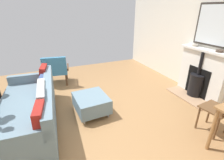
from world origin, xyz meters
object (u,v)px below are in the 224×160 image
mantel_bowl_near (195,45)px  armchair_accent (55,69)px  mantel_bowl_far (220,51)px  sofa (31,108)px  ottoman (91,103)px  fireplace (200,76)px  dining_chair_near_fireplace (222,108)px

mantel_bowl_near → armchair_accent: size_ratio=0.17×
mantel_bowl_far → sofa: (3.61, -0.64, -0.81)m
mantel_bowl_far → armchair_accent: 3.84m
mantel_bowl_near → sofa: mantel_bowl_near is taller
mantel_bowl_near → mantel_bowl_far: mantel_bowl_far is taller
ottoman → armchair_accent: armchair_accent is taller
fireplace → sofa: 3.62m
ottoman → dining_chair_near_fireplace: (-1.72, 1.40, 0.28)m
mantel_bowl_near → dining_chair_near_fireplace: bearing=59.7°
mantel_bowl_far → ottoman: (2.55, -0.59, -0.92)m
fireplace → sofa: fireplace is taller
fireplace → ottoman: 2.57m
fireplace → mantel_bowl_far: mantel_bowl_far is taller
sofa → armchair_accent: bearing=-109.7°
sofa → mantel_bowl_far: bearing=170.0°
mantel_bowl_far → sofa: size_ratio=0.07×
dining_chair_near_fireplace → fireplace: bearing=-126.5°
dining_chair_near_fireplace → mantel_bowl_near: bearing=-120.3°
fireplace → ottoman: bearing=-6.8°
sofa → armchair_accent: (-0.58, -1.62, 0.10)m
ottoman → mantel_bowl_near: bearing=-179.9°
mantel_bowl_far → sofa: 3.75m
mantel_bowl_near → ottoman: bearing=0.1°
ottoman → dining_chair_near_fireplace: size_ratio=0.85×
mantel_bowl_near → fireplace: bearing=87.9°
mantel_bowl_far → ottoman: mantel_bowl_far is taller
sofa → armchair_accent: size_ratio=2.64×
ottoman → armchair_accent: bearing=-73.9°
mantel_bowl_near → ottoman: mantel_bowl_near is taller
mantel_bowl_far → armchair_accent: bearing=-36.7°
mantel_bowl_far → sofa: mantel_bowl_far is taller
sofa → dining_chair_near_fireplace: size_ratio=2.53×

